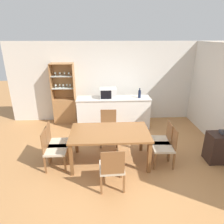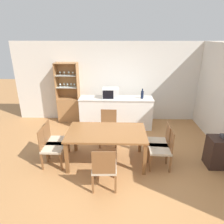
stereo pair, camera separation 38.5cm
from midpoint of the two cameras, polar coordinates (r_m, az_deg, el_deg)
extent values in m
plane|color=#B27A47|center=(4.67, 0.43, -14.48)|extent=(18.00, 18.00, 0.00)
cube|color=silver|center=(6.58, -0.89, 8.50)|extent=(6.80, 0.06, 2.55)
cube|color=white|center=(6.16, -1.34, -0.33)|extent=(2.18, 0.52, 0.93)
cube|color=beige|center=(6.00, -1.38, 3.93)|extent=(2.21, 0.55, 0.03)
cube|color=#A37042|center=(6.76, -14.76, 0.35)|extent=(0.71, 0.39, 0.79)
cube|color=#A37042|center=(6.67, -15.23, 8.67)|extent=(0.71, 0.02, 1.13)
cube|color=#A37042|center=(6.58, -18.50, 8.15)|extent=(0.02, 0.39, 1.13)
cube|color=#A37042|center=(6.43, -12.53, 8.45)|extent=(0.02, 0.39, 1.13)
cube|color=#A37042|center=(6.40, -16.05, 13.18)|extent=(0.71, 0.39, 0.02)
cube|color=silver|center=(6.54, -15.39, 6.66)|extent=(0.66, 0.34, 0.01)
cube|color=silver|center=(6.46, -15.71, 9.87)|extent=(0.66, 0.34, 0.01)
cylinder|color=silver|center=(6.55, -17.39, 6.55)|extent=(0.04, 0.04, 0.01)
cylinder|color=silver|center=(6.54, -17.42, 6.81)|extent=(0.01, 0.01, 0.06)
sphere|color=silver|center=(6.53, -17.47, 7.24)|extent=(0.06, 0.06, 0.06)
cylinder|color=silver|center=(6.53, -17.50, 9.87)|extent=(0.04, 0.04, 0.01)
cylinder|color=silver|center=(6.52, -17.53, 10.13)|extent=(0.01, 0.01, 0.06)
sphere|color=silver|center=(6.51, -17.58, 10.58)|extent=(0.06, 0.06, 0.06)
cylinder|color=silver|center=(6.59, -16.31, 6.74)|extent=(0.04, 0.04, 0.01)
cylinder|color=silver|center=(6.58, -16.33, 7.00)|extent=(0.01, 0.01, 0.06)
sphere|color=silver|center=(6.57, -16.38, 7.44)|extent=(0.06, 0.06, 0.06)
cylinder|color=silver|center=(6.48, -16.32, 9.92)|extent=(0.04, 0.04, 0.01)
cylinder|color=silver|center=(6.47, -16.35, 10.18)|extent=(0.01, 0.01, 0.06)
sphere|color=silver|center=(6.46, -16.39, 10.63)|extent=(0.06, 0.06, 0.06)
cylinder|color=silver|center=(6.54, -15.39, 6.74)|extent=(0.04, 0.04, 0.01)
cylinder|color=silver|center=(6.53, -15.42, 6.99)|extent=(0.01, 0.01, 0.06)
sphere|color=silver|center=(6.52, -15.46, 7.43)|extent=(0.06, 0.06, 0.06)
cylinder|color=silver|center=(6.46, -15.07, 10.01)|extent=(0.04, 0.04, 0.01)
cylinder|color=silver|center=(6.46, -15.09, 10.28)|extent=(0.01, 0.01, 0.06)
sphere|color=silver|center=(6.45, -15.14, 10.73)|extent=(0.06, 0.06, 0.06)
cylinder|color=silver|center=(6.54, -14.39, 6.82)|extent=(0.04, 0.04, 0.01)
cylinder|color=silver|center=(6.53, -14.41, 7.08)|extent=(0.01, 0.01, 0.06)
sphere|color=silver|center=(6.52, -14.46, 7.52)|extent=(0.06, 0.06, 0.06)
cylinder|color=silver|center=(6.39, -13.91, 9.99)|extent=(0.04, 0.04, 0.01)
cylinder|color=silver|center=(6.38, -13.94, 10.26)|extent=(0.01, 0.01, 0.06)
sphere|color=silver|center=(6.37, -13.98, 10.71)|extent=(0.06, 0.06, 0.06)
cylinder|color=silver|center=(6.48, -13.47, 6.79)|extent=(0.04, 0.04, 0.01)
cylinder|color=silver|center=(6.48, -13.49, 7.05)|extent=(0.01, 0.01, 0.06)
sphere|color=silver|center=(6.46, -13.53, 7.50)|extent=(0.06, 0.06, 0.06)
cube|color=brown|center=(4.36, -3.17, -5.93)|extent=(1.72, 0.99, 0.04)
cube|color=brown|center=(4.26, -14.16, -13.25)|extent=(0.07, 0.07, 0.72)
cube|color=brown|center=(4.25, 8.05, -12.88)|extent=(0.07, 0.07, 0.72)
cube|color=brown|center=(5.00, -12.36, -7.61)|extent=(0.07, 0.07, 0.72)
cube|color=brown|center=(4.98, 6.22, -7.28)|extent=(0.07, 0.07, 0.72)
cube|color=#C1B299|center=(4.53, 11.92, -9.91)|extent=(0.47, 0.47, 0.05)
cube|color=brown|center=(4.46, 14.90, -7.06)|extent=(0.03, 0.42, 0.45)
cube|color=brown|center=(4.44, 9.58, -13.83)|extent=(0.04, 0.04, 0.40)
cube|color=brown|center=(4.78, 8.75, -11.01)|extent=(0.04, 0.04, 0.40)
cube|color=brown|center=(4.53, 14.87, -13.53)|extent=(0.04, 0.04, 0.40)
cube|color=brown|center=(4.86, 13.63, -10.80)|extent=(0.04, 0.04, 0.40)
cube|color=#C1B299|center=(3.86, -3.07, -15.55)|extent=(0.47, 0.47, 0.05)
cube|color=brown|center=(3.53, -3.01, -14.44)|extent=(0.42, 0.03, 0.45)
cube|color=brown|center=(4.15, -6.09, -16.39)|extent=(0.04, 0.04, 0.40)
cube|color=brown|center=(4.16, -0.18, -16.16)|extent=(0.04, 0.04, 0.40)
cube|color=brown|center=(3.84, -6.15, -20.14)|extent=(0.04, 0.04, 0.40)
cube|color=brown|center=(3.85, 0.39, -19.88)|extent=(0.04, 0.04, 0.40)
cube|color=#C1B299|center=(4.78, 11.04, -8.09)|extent=(0.48, 0.48, 0.05)
cube|color=brown|center=(4.70, 13.87, -5.40)|extent=(0.05, 0.42, 0.45)
cube|color=brown|center=(4.68, 8.72, -11.71)|extent=(0.04, 0.04, 0.40)
cube|color=brown|center=(5.03, 8.16, -9.17)|extent=(0.04, 0.04, 0.40)
cube|color=brown|center=(4.75, 13.75, -11.58)|extent=(0.04, 0.04, 0.40)
cube|color=brown|center=(5.10, 12.82, -9.09)|extent=(0.04, 0.04, 0.40)
cube|color=#C1B299|center=(4.79, -17.18, -8.57)|extent=(0.46, 0.46, 0.05)
cube|color=brown|center=(4.74, -20.07, -5.93)|extent=(0.03, 0.42, 0.45)
cube|color=brown|center=(5.04, -14.11, -9.62)|extent=(0.04, 0.04, 0.40)
cube|color=brown|center=(4.69, -14.92, -12.18)|extent=(0.04, 0.04, 0.40)
cube|color=brown|center=(5.13, -18.70, -9.56)|extent=(0.04, 0.04, 0.40)
cube|color=brown|center=(4.79, -19.87, -12.06)|extent=(0.04, 0.04, 0.40)
cube|color=#C1B299|center=(5.21, -3.10, -5.07)|extent=(0.46, 0.46, 0.05)
cube|color=brown|center=(5.31, -3.10, -1.63)|extent=(0.42, 0.03, 0.45)
cube|color=brown|center=(5.13, -0.77, -8.28)|extent=(0.04, 0.04, 0.40)
cube|color=brown|center=(5.14, -5.42, -8.31)|extent=(0.04, 0.04, 0.40)
cube|color=brown|center=(5.49, -0.85, -6.16)|extent=(0.04, 0.04, 0.40)
cube|color=brown|center=(5.50, -5.16, -6.20)|extent=(0.04, 0.04, 0.40)
cube|color=#C1B299|center=(4.55, -18.04, -10.42)|extent=(0.45, 0.45, 0.05)
cube|color=brown|center=(4.49, -21.09, -7.62)|extent=(0.02, 0.42, 0.45)
cube|color=brown|center=(4.78, -14.70, -11.46)|extent=(0.04, 0.04, 0.40)
cube|color=brown|center=(4.45, -15.74, -14.31)|extent=(0.04, 0.04, 0.40)
cube|color=brown|center=(4.89, -19.52, -11.30)|extent=(0.04, 0.04, 0.40)
cube|color=brown|center=(4.56, -20.94, -14.04)|extent=(0.04, 0.04, 0.40)
cube|color=silver|center=(5.95, -2.96, 5.39)|extent=(0.48, 0.36, 0.29)
cube|color=black|center=(5.78, -3.63, 4.88)|extent=(0.31, 0.01, 0.25)
cylinder|color=#141E38|center=(5.99, 6.04, 5.09)|extent=(0.08, 0.08, 0.23)
cylinder|color=#141E38|center=(5.96, 6.10, 6.46)|extent=(0.03, 0.03, 0.07)
cube|color=black|center=(5.11, 26.77, -9.08)|extent=(0.61, 0.40, 0.69)
cube|color=#32211C|center=(5.09, 26.84, -8.74)|extent=(0.57, 0.36, 0.02)
camera|label=1|loc=(0.19, -92.14, -0.83)|focal=32.00mm
camera|label=2|loc=(0.19, 87.86, 0.83)|focal=32.00mm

